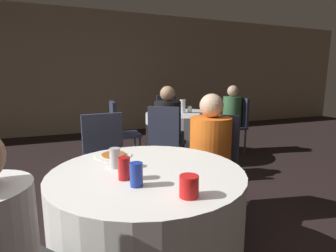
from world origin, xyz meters
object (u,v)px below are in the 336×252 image
object	(u,v)px
chair_near_north	(106,155)
chair_far_east	(236,120)
pizza_plate_near	(114,155)
person_black_shirt	(169,132)
soda_can_blue	(136,174)
bottle_far	(183,106)
person_orange_shirt	(207,158)
table_near	(148,227)
chair_far_southwest	(166,137)
chair_far_west	(119,127)
chair_near_northeast	(214,157)
person_green_jacket	(228,120)
soda_can_red	(124,168)
soda_can_silver	(115,158)
chair_far_north	(167,115)
table_far	(182,136)

from	to	relation	value
chair_near_north	chair_far_east	xyz separation A→B (m)	(2.38, 1.29, 0.00)
pizza_plate_near	person_black_shirt	bearing A→B (deg)	54.26
soda_can_blue	bottle_far	xyz separation A→B (m)	(1.39, 2.51, 0.04)
person_orange_shirt	bottle_far	bearing A→B (deg)	-53.34
table_near	person_black_shirt	size ratio (longest dim) A/B	0.97
chair_near_north	chair_far_southwest	bearing A→B (deg)	-153.22
chair_near_north	chair_far_west	distance (m)	1.40
chair_far_southwest	soda_can_blue	bearing A→B (deg)	-78.99
person_orange_shirt	bottle_far	world-z (taller)	person_orange_shirt
soda_can_blue	bottle_far	size ratio (longest dim) A/B	0.58
chair_near_northeast	person_green_jacket	world-z (taller)	person_green_jacket
person_orange_shirt	soda_can_blue	xyz separation A→B (m)	(-0.79, -0.68, 0.20)
chair_near_northeast	bottle_far	distance (m)	1.82
chair_far_east	soda_can_blue	size ratio (longest dim) A/B	7.75
chair_near_northeast	soda_can_red	distance (m)	1.19
chair_far_east	person_black_shirt	bearing A→B (deg)	115.25
chair_far_east	chair_far_southwest	xyz separation A→B (m)	(-1.59, -0.77, 0.00)
person_orange_shirt	soda_can_silver	world-z (taller)	person_orange_shirt
chair_far_east	chair_far_west	distance (m)	1.99
chair_far_east	soda_can_red	xyz separation A→B (m)	(-2.42, -2.36, 0.23)
pizza_plate_near	soda_can_silver	size ratio (longest dim) A/B	2.05
soda_can_red	bottle_far	world-z (taller)	bottle_far
chair_near_north	bottle_far	size ratio (longest dim) A/B	4.52
pizza_plate_near	bottle_far	xyz separation A→B (m)	(1.41, 1.95, 0.10)
chair_far_north	soda_can_blue	distance (m)	3.82
chair_far_east	chair_far_north	world-z (taller)	same
table_near	chair_far_southwest	size ratio (longest dim) A/B	1.21
chair_far_north	person_green_jacket	xyz separation A→B (m)	(0.70, -1.02, 0.01)
chair_near_northeast	chair_far_southwest	size ratio (longest dim) A/B	1.00
person_orange_shirt	bottle_far	distance (m)	1.94
person_green_jacket	person_orange_shirt	bearing A→B (deg)	143.93
soda_can_red	soda_can_silver	bearing A→B (deg)	93.58
chair_far_west	bottle_far	distance (m)	1.04
chair_far_east	pizza_plate_near	xyz separation A→B (m)	(-2.41, -1.91, 0.18)
pizza_plate_near	soda_can_red	xyz separation A→B (m)	(-0.02, -0.45, 0.05)
table_far	pizza_plate_near	world-z (taller)	pizza_plate_near
chair_near_north	person_green_jacket	distance (m)	2.56
table_far	person_green_jacket	xyz separation A→B (m)	(0.82, -0.03, 0.21)
chair_far_east	chair_far_west	bearing A→B (deg)	90.36
chair_far_east	chair_far_north	bearing A→B (deg)	42.48
person_orange_shirt	soda_can_red	bearing A→B (deg)	89.05
person_black_shirt	pizza_plate_near	distance (m)	1.58
chair_near_north	soda_can_blue	bearing A→B (deg)	83.26
soda_can_blue	chair_far_west	bearing A→B (deg)	81.21
person_green_jacket	soda_can_blue	world-z (taller)	person_green_jacket
chair_far_west	person_green_jacket	xyz separation A→B (m)	(1.82, -0.06, 0.01)
chair_far_southwest	person_green_jacket	bearing A→B (deg)	64.90
chair_far_east	person_black_shirt	distance (m)	1.62
chair_near_north	chair_near_northeast	bearing A→B (deg)	149.40
chair_near_northeast	chair_far_west	bearing A→B (deg)	-18.39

